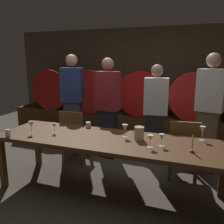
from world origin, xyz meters
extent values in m
plane|color=#4C443A|center=(0.00, 0.00, 0.00)|extent=(9.04, 9.04, 0.00)
cube|color=brown|center=(0.00, 2.86, 1.21)|extent=(6.95, 0.24, 2.41)
cube|color=#4C2D16|center=(0.00, 2.31, 0.26)|extent=(6.26, 0.90, 0.52)
cylinder|color=brown|center=(-2.13, 2.31, 0.99)|extent=(0.93, 0.87, 0.93)
cylinder|color=#9E1411|center=(-2.13, 1.86, 0.99)|extent=(0.95, 0.03, 0.95)
cylinder|color=#9E1411|center=(-2.13, 2.76, 0.99)|extent=(0.95, 0.03, 0.95)
cylinder|color=#2D2D33|center=(-2.13, 2.31, 0.99)|extent=(0.94, 0.04, 0.94)
cylinder|color=brown|center=(-1.08, 2.31, 0.99)|extent=(0.93, 0.87, 0.93)
cylinder|color=#9E1411|center=(-1.08, 1.86, 0.99)|extent=(0.95, 0.03, 0.95)
cylinder|color=#9E1411|center=(-1.08, 2.76, 0.99)|extent=(0.95, 0.03, 0.95)
cylinder|color=#2D2D33|center=(-1.08, 2.31, 0.99)|extent=(0.94, 0.04, 0.94)
cylinder|color=#513319|center=(0.02, 2.31, 0.99)|extent=(0.93, 0.87, 0.93)
cylinder|color=#9E1411|center=(0.02, 1.86, 0.99)|extent=(0.95, 0.03, 0.95)
cylinder|color=#9E1411|center=(0.02, 2.76, 0.99)|extent=(0.95, 0.03, 0.95)
cylinder|color=#2D2D33|center=(0.02, 2.31, 0.99)|extent=(0.94, 0.04, 0.94)
cylinder|color=#513319|center=(1.05, 2.31, 0.99)|extent=(0.93, 0.87, 0.93)
cylinder|color=#B21C16|center=(1.05, 1.86, 0.99)|extent=(0.95, 0.03, 0.95)
cylinder|color=#B21C16|center=(1.05, 2.76, 0.99)|extent=(0.95, 0.03, 0.95)
cylinder|color=#2D2D33|center=(1.05, 2.31, 0.99)|extent=(0.94, 0.04, 0.94)
cube|color=#4C2D16|center=(0.11, -0.16, 0.70)|extent=(2.90, 0.86, 0.05)
cube|color=#4C2D16|center=(-1.26, -0.53, 0.34)|extent=(0.07, 0.07, 0.67)
cube|color=#4C2D16|center=(-1.26, 0.21, 0.34)|extent=(0.07, 0.07, 0.67)
cube|color=#4C2D16|center=(1.48, 0.21, 0.34)|extent=(0.07, 0.07, 0.67)
cube|color=brown|center=(-0.75, 0.60, 0.44)|extent=(0.41, 0.41, 0.04)
cube|color=brown|center=(-0.75, 0.42, 0.67)|extent=(0.40, 0.05, 0.42)
cube|color=brown|center=(-0.59, 0.77, 0.21)|extent=(0.05, 0.05, 0.42)
cube|color=brown|center=(-0.93, 0.76, 0.21)|extent=(0.05, 0.05, 0.42)
cube|color=brown|center=(-0.58, 0.43, 0.21)|extent=(0.05, 0.05, 0.42)
cube|color=brown|center=(-0.92, 0.42, 0.21)|extent=(0.05, 0.05, 0.42)
cube|color=brown|center=(0.98, 0.57, 0.44)|extent=(0.44, 0.44, 0.04)
cube|color=brown|center=(1.00, 0.39, 0.67)|extent=(0.40, 0.09, 0.42)
cube|color=brown|center=(1.13, 0.76, 0.21)|extent=(0.05, 0.05, 0.42)
cube|color=brown|center=(0.79, 0.72, 0.21)|extent=(0.05, 0.05, 0.42)
cube|color=brown|center=(1.17, 0.42, 0.21)|extent=(0.05, 0.05, 0.42)
cube|color=brown|center=(0.83, 0.38, 0.21)|extent=(0.05, 0.05, 0.42)
cube|color=#33384C|center=(-1.01, 0.96, 0.47)|extent=(0.33, 0.26, 0.93)
cube|color=navy|center=(-1.01, 0.96, 1.24)|extent=(0.42, 0.31, 0.61)
sphere|color=#D8A884|center=(-1.01, 0.96, 1.67)|extent=(0.21, 0.21, 0.21)
cube|color=black|center=(-0.30, 0.90, 0.42)|extent=(0.33, 0.24, 0.84)
cube|color=maroon|center=(-0.30, 0.90, 1.17)|extent=(0.41, 0.29, 0.65)
sphere|color=tan|center=(-0.30, 0.90, 1.62)|extent=(0.20, 0.20, 0.20)
cube|color=black|center=(0.49, 1.01, 0.41)|extent=(0.32, 0.24, 0.82)
cube|color=silver|center=(0.49, 1.01, 1.11)|extent=(0.41, 0.29, 0.59)
sphere|color=tan|center=(0.49, 1.01, 1.52)|extent=(0.19, 0.19, 0.19)
cube|color=brown|center=(1.30, 0.91, 0.47)|extent=(0.34, 0.27, 0.94)
cube|color=silver|center=(1.30, 0.91, 1.25)|extent=(0.43, 0.33, 0.61)
sphere|color=#D8A884|center=(1.30, 0.91, 1.68)|extent=(0.21, 0.21, 0.21)
cylinder|color=olive|center=(1.10, -0.27, 0.74)|extent=(0.05, 0.05, 0.02)
cylinder|color=#EDE5CC|center=(1.10, -0.27, 0.83)|extent=(0.02, 0.02, 0.16)
cone|color=yellow|center=(1.10, -0.27, 0.92)|extent=(0.01, 0.01, 0.02)
cylinder|color=beige|center=(0.48, -0.08, 0.81)|extent=(0.12, 0.12, 0.17)
cylinder|color=silver|center=(-0.92, -0.32, 0.72)|extent=(0.06, 0.06, 0.00)
cylinder|color=silver|center=(-0.92, -0.32, 0.77)|extent=(0.01, 0.01, 0.09)
cone|color=silver|center=(-0.92, -0.32, 0.85)|extent=(0.07, 0.07, 0.08)
cylinder|color=silver|center=(-0.65, -0.19, 0.72)|extent=(0.06, 0.06, 0.00)
cylinder|color=silver|center=(-0.65, -0.19, 0.76)|extent=(0.01, 0.01, 0.07)
cone|color=silver|center=(-0.65, -0.19, 0.83)|extent=(0.06, 0.06, 0.07)
cylinder|color=silver|center=(0.29, -0.04, 0.72)|extent=(0.06, 0.06, 0.00)
cylinder|color=silver|center=(0.29, -0.04, 0.77)|extent=(0.01, 0.01, 0.08)
cone|color=silver|center=(0.29, -0.04, 0.85)|extent=(0.08, 0.08, 0.08)
cylinder|color=white|center=(0.66, -0.30, 0.72)|extent=(0.06, 0.06, 0.00)
cylinder|color=white|center=(0.66, -0.30, 0.77)|extent=(0.01, 0.01, 0.08)
cone|color=white|center=(0.66, -0.30, 0.84)|extent=(0.07, 0.07, 0.07)
cylinder|color=silver|center=(0.77, -0.21, 0.72)|extent=(0.06, 0.06, 0.00)
cylinder|color=silver|center=(0.77, -0.21, 0.76)|extent=(0.01, 0.01, 0.06)
cone|color=silver|center=(0.77, -0.21, 0.83)|extent=(0.06, 0.06, 0.08)
cylinder|color=white|center=(1.20, 0.16, 0.72)|extent=(0.06, 0.06, 0.00)
cylinder|color=white|center=(1.20, 0.16, 0.77)|extent=(0.01, 0.01, 0.09)
cone|color=white|center=(1.20, 0.16, 0.86)|extent=(0.07, 0.07, 0.09)
cylinder|color=silver|center=(-1.12, -0.53, 0.77)|extent=(0.06, 0.06, 0.09)
cylinder|color=white|center=(-0.34, 0.21, 0.76)|extent=(0.07, 0.07, 0.08)
camera|label=1|loc=(1.11, -2.77, 1.68)|focal=37.77mm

